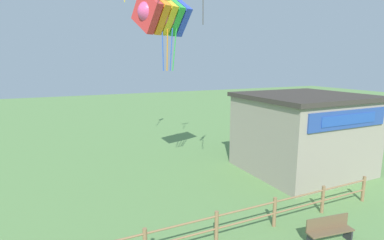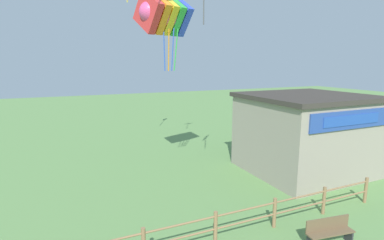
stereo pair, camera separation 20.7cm
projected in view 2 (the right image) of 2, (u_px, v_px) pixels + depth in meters
The scene contains 4 objects.
wooden_fence at pixel (216, 225), 10.30m from camera, with size 15.35×0.14×1.18m.
seaside_building at pixel (305, 133), 17.09m from camera, with size 6.45×5.98×4.44m.
park_bench_by_building at pixel (329, 231), 10.26m from camera, with size 1.76×0.64×0.94m.
kite_rainbow_parafoil at pixel (164, 14), 14.57m from camera, with size 3.21×2.82×3.78m.
Camera 2 is at (-4.57, -0.99, 6.17)m, focal length 28.00 mm.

